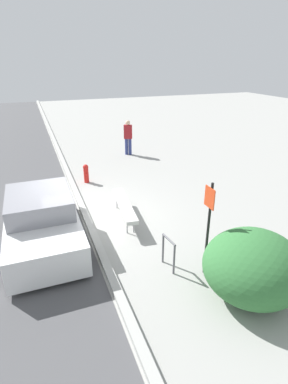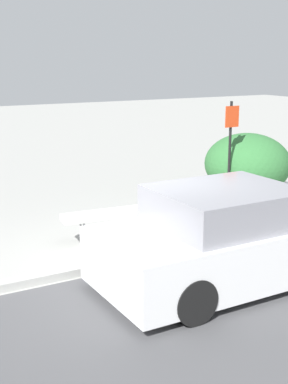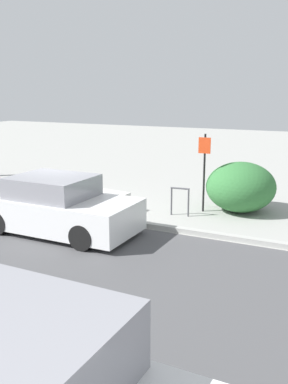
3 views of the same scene
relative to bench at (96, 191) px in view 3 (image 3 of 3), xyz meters
The scene contains 7 objects.
ground_plane 1.34m from the bench, 113.84° to the right, with size 60.00×60.00×0.00m, color #9E9E99.
curb 1.32m from the bench, 113.84° to the right, with size 60.00×0.20×0.13m.
bench is the anchor object (origin of this frame).
bike_rack 2.68m from the bench, ahead, with size 0.55×0.11×0.83m.
sign_post 3.39m from the bench, 17.37° to the left, with size 0.36×0.08×2.30m.
shrub_hedge 4.37m from the bench, 20.15° to the left, with size 2.04×2.09×1.47m.
parked_car_near 2.49m from the bench, 80.01° to the right, with size 4.03×1.86×1.43m.
Camera 3 is at (7.48, -9.65, 3.49)m, focal length 40.00 mm.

